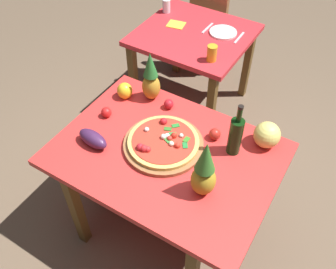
{
  "coord_description": "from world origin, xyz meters",
  "views": [
    {
      "loc": [
        0.71,
        -1.16,
        2.31
      ],
      "look_at": [
        -0.04,
        0.08,
        0.79
      ],
      "focal_mm": 39.23,
      "sensor_mm": 36.0,
      "label": 1
    }
  ],
  "objects_px": {
    "pizza": "(163,141)",
    "wine_bottle": "(235,135)",
    "tomato_at_corner": "(215,134)",
    "dining_chair": "(213,23)",
    "fork_utensil": "(207,28)",
    "background_table": "(193,45)",
    "drinking_glass_juice": "(212,53)",
    "tomato_beside_pepper": "(169,104)",
    "drinking_glass_water": "(166,6)",
    "tomato_by_bottle": "(106,112)",
    "dinner_plate": "(223,32)",
    "napkin_folded": "(176,25)",
    "pineapple_left": "(204,171)",
    "pineapple_right": "(151,79)",
    "eggplant": "(93,139)",
    "melon": "(267,135)",
    "pizza_board": "(163,144)",
    "bell_pepper": "(125,91)",
    "display_table": "(166,162)",
    "knife_utensil": "(239,38)"
  },
  "relations": [
    {
      "from": "tomato_beside_pepper",
      "to": "fork_utensil",
      "type": "bearing_deg",
      "value": 103.0
    },
    {
      "from": "drinking_glass_juice",
      "to": "fork_utensil",
      "type": "height_order",
      "value": "drinking_glass_juice"
    },
    {
      "from": "fork_utensil",
      "to": "pineapple_right",
      "type": "bearing_deg",
      "value": -84.37
    },
    {
      "from": "pizza_board",
      "to": "tomato_by_bottle",
      "type": "bearing_deg",
      "value": 176.08
    },
    {
      "from": "display_table",
      "to": "drinking_glass_water",
      "type": "distance_m",
      "value": 1.61
    },
    {
      "from": "bell_pepper",
      "to": "tomato_by_bottle",
      "type": "relative_size",
      "value": 1.7
    },
    {
      "from": "melon",
      "to": "drinking_glass_water",
      "type": "distance_m",
      "value": 1.65
    },
    {
      "from": "wine_bottle",
      "to": "tomato_at_corner",
      "type": "xyz_separation_m",
      "value": [
        -0.13,
        0.03,
        -0.09
      ]
    },
    {
      "from": "pineapple_right",
      "to": "tomato_beside_pepper",
      "type": "relative_size",
      "value": 5.46
    },
    {
      "from": "pineapple_right",
      "to": "drinking_glass_water",
      "type": "distance_m",
      "value": 1.15
    },
    {
      "from": "tomato_by_bottle",
      "to": "dinner_plate",
      "type": "relative_size",
      "value": 0.29
    },
    {
      "from": "tomato_by_bottle",
      "to": "fork_utensil",
      "type": "height_order",
      "value": "tomato_by_bottle"
    },
    {
      "from": "pineapple_right",
      "to": "tomato_by_bottle",
      "type": "relative_size",
      "value": 5.31
    },
    {
      "from": "dining_chair",
      "to": "pineapple_right",
      "type": "distance_m",
      "value": 1.57
    },
    {
      "from": "pineapple_left",
      "to": "pineapple_right",
      "type": "xyz_separation_m",
      "value": [
        -0.62,
        0.48,
        -0.01
      ]
    },
    {
      "from": "display_table",
      "to": "dining_chair",
      "type": "distance_m",
      "value": 1.94
    },
    {
      "from": "tomato_at_corner",
      "to": "pineapple_left",
      "type": "bearing_deg",
      "value": -73.18
    },
    {
      "from": "pineapple_left",
      "to": "tomato_at_corner",
      "type": "relative_size",
      "value": 5.22
    },
    {
      "from": "pizza",
      "to": "eggplant",
      "type": "relative_size",
      "value": 2.04
    },
    {
      "from": "eggplant",
      "to": "dinner_plate",
      "type": "bearing_deg",
      "value": 85.39
    },
    {
      "from": "dining_chair",
      "to": "drinking_glass_juice",
      "type": "xyz_separation_m",
      "value": [
        0.41,
        -0.91,
        0.32
      ]
    },
    {
      "from": "pineapple_right",
      "to": "melon",
      "type": "xyz_separation_m",
      "value": [
        0.78,
        -0.01,
        -0.08
      ]
    },
    {
      "from": "pizza",
      "to": "melon",
      "type": "bearing_deg",
      "value": 32.81
    },
    {
      "from": "melon",
      "to": "dining_chair",
      "type": "bearing_deg",
      "value": 125.05
    },
    {
      "from": "pizza",
      "to": "wine_bottle",
      "type": "height_order",
      "value": "wine_bottle"
    },
    {
      "from": "tomato_at_corner",
      "to": "melon",
      "type": "bearing_deg",
      "value": 22.12
    },
    {
      "from": "wine_bottle",
      "to": "fork_utensil",
      "type": "xyz_separation_m",
      "value": [
        -0.72,
        1.11,
        -0.12
      ]
    },
    {
      "from": "wine_bottle",
      "to": "tomato_by_bottle",
      "type": "bearing_deg",
      "value": -169.73
    },
    {
      "from": "dining_chair",
      "to": "pizza",
      "type": "distance_m",
      "value": 1.92
    },
    {
      "from": "bell_pepper",
      "to": "napkin_folded",
      "type": "distance_m",
      "value": 0.97
    },
    {
      "from": "display_table",
      "to": "pineapple_left",
      "type": "relative_size",
      "value": 3.46
    },
    {
      "from": "dining_chair",
      "to": "fork_utensil",
      "type": "bearing_deg",
      "value": 117.26
    },
    {
      "from": "pizza",
      "to": "tomato_by_bottle",
      "type": "bearing_deg",
      "value": 175.83
    },
    {
      "from": "background_table",
      "to": "pizza_board",
      "type": "xyz_separation_m",
      "value": [
        0.43,
        -1.17,
        0.13
      ]
    },
    {
      "from": "melon",
      "to": "fork_utensil",
      "type": "distance_m",
      "value": 1.29
    },
    {
      "from": "background_table",
      "to": "tomato_beside_pepper",
      "type": "height_order",
      "value": "tomato_beside_pepper"
    },
    {
      "from": "drinking_glass_water",
      "to": "tomato_at_corner",
      "type": "bearing_deg",
      "value": -47.95
    },
    {
      "from": "drinking_glass_water",
      "to": "napkin_folded",
      "type": "height_order",
      "value": "drinking_glass_water"
    },
    {
      "from": "pineapple_right",
      "to": "napkin_folded",
      "type": "relative_size",
      "value": 2.45
    },
    {
      "from": "melon",
      "to": "napkin_folded",
      "type": "bearing_deg",
      "value": 141.53
    },
    {
      "from": "drinking_glass_juice",
      "to": "fork_utensil",
      "type": "relative_size",
      "value": 0.66
    },
    {
      "from": "melon",
      "to": "tomato_beside_pepper",
      "type": "height_order",
      "value": "melon"
    },
    {
      "from": "drinking_glass_juice",
      "to": "knife_utensil",
      "type": "distance_m",
      "value": 0.39
    },
    {
      "from": "pineapple_left",
      "to": "eggplant",
      "type": "xyz_separation_m",
      "value": [
        -0.68,
        -0.04,
        -0.12
      ]
    },
    {
      "from": "napkin_folded",
      "to": "drinking_glass_juice",
      "type": "bearing_deg",
      "value": -32.1
    },
    {
      "from": "drinking_glass_juice",
      "to": "dinner_plate",
      "type": "relative_size",
      "value": 0.54
    },
    {
      "from": "drinking_glass_water",
      "to": "fork_utensil",
      "type": "xyz_separation_m",
      "value": [
        0.43,
        -0.06,
        -0.05
      ]
    },
    {
      "from": "background_table",
      "to": "drinking_glass_juice",
      "type": "xyz_separation_m",
      "value": [
        0.29,
        -0.27,
        0.17
      ]
    },
    {
      "from": "drinking_glass_water",
      "to": "background_table",
      "type": "bearing_deg",
      "value": -25.34
    },
    {
      "from": "melon",
      "to": "eggplant",
      "type": "relative_size",
      "value": 0.76
    }
  ]
}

